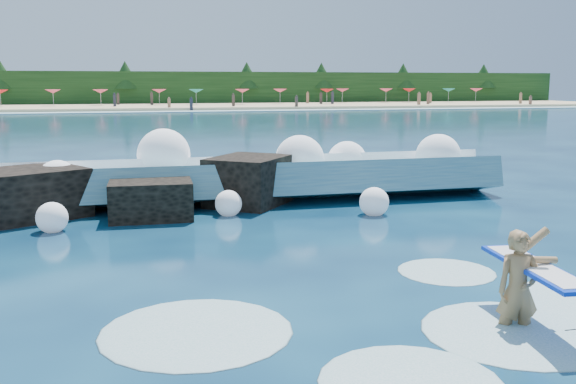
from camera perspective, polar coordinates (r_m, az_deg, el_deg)
The scene contains 11 objects.
ground at distance 10.58m, azimuth -5.15°, elevation -8.54°, with size 200.00×200.00×0.00m, color #071F3A.
beach at distance 87.98m, azimuth -13.84°, elevation 7.35°, with size 140.00×20.00×0.40m, color tan.
wet_band at distance 77.00m, azimuth -13.67°, elevation 6.95°, with size 140.00×5.00×0.08m, color silver.
treeline at distance 97.93m, azimuth -14.01°, elevation 8.90°, with size 140.00×4.00×5.00m, color black.
breaking_wave at distance 18.10m, azimuth -8.88°, elevation 0.78°, with size 18.02×2.81×1.55m.
rock_cluster at distance 16.91m, azimuth -13.49°, elevation -0.17°, with size 8.72×3.43×1.55m.
surfer_with_board at distance 9.30m, azimuth 20.09°, elevation -7.76°, with size 0.99×2.85×1.64m.
wave_spray at distance 18.03m, azimuth -6.25°, elevation 2.32°, with size 15.90×4.57×2.09m.
surf_foam at distance 9.24m, azimuth 13.01°, elevation -11.49°, with size 9.18×5.68×0.13m.
beach_umbrellas at distance 90.08m, azimuth -13.97°, elevation 8.70°, with size 110.16×6.45×0.50m.
beachgoers at distance 86.18m, azimuth -11.19°, elevation 8.04°, with size 103.37×9.52×1.61m.
Camera 1 is at (-1.65, -9.91, 3.29)m, focal length 40.00 mm.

